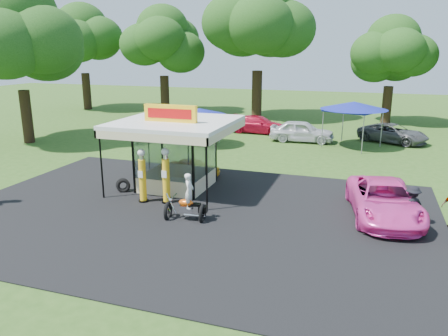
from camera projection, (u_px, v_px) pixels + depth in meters
The scene contains 21 objects.
ground at pixel (171, 231), 16.51m from camera, with size 120.00×120.00×0.00m, color #2D5019.
asphalt_apron at pixel (191, 212), 18.34m from camera, with size 20.00×14.00×0.04m, color black.
gas_station_kiosk at pixel (176, 153), 21.23m from camera, with size 5.40×5.40×4.18m.
gas_pump_left at pixel (142, 177), 19.33m from camera, with size 0.46×0.46×2.45m.
gas_pump_right at pixel (166, 177), 19.19m from camera, with size 0.47×0.47×2.54m.
motorcycle at pixel (188, 202), 17.35m from camera, with size 1.76×1.00×2.04m.
spare_tires at pixel (123, 185), 20.95m from camera, with size 0.85×0.69×0.68m.
kiosk_car at pixel (194, 167), 23.59m from camera, with size 1.13×2.82×0.96m, color yellow.
pink_sedan at pixel (384, 200), 17.67m from camera, with size 2.49×5.39×1.50m, color #FF45B8.
spectator_east_a at pixel (412, 206), 16.88m from camera, with size 1.03×0.59×1.59m, color black.
bg_car_a at pixel (174, 127), 34.94m from camera, with size 1.41×4.04×1.33m, color white.
bg_car_b at pixel (258, 125), 35.74m from camera, with size 1.96×4.82×1.40m, color red.
bg_car_c at pixel (302, 131), 32.31m from camera, with size 1.88×4.67×1.59m, color silver.
bg_car_d at pixel (393, 133), 32.05m from camera, with size 2.28×4.93×1.37m, color #515153.
tent_west at pixel (200, 112), 30.62m from camera, with size 3.80×3.80×2.66m.
tent_east at pixel (354, 106), 29.99m from camera, with size 4.56×4.56×3.19m.
oak_far_a at pixel (83, 44), 48.34m from camera, with size 9.60×9.60×11.38m.
oak_far_b at pixel (163, 46), 45.48m from camera, with size 9.15×9.15×10.92m.
oak_far_c at pixel (258, 31), 41.50m from camera, with size 11.16×11.16×13.15m.
oak_far_d at pixel (392, 57), 39.06m from camera, with size 7.94×7.94×9.45m.
oak_near at pixel (18, 43), 30.43m from camera, with size 9.82×9.82×11.31m.
Camera 1 is at (6.79, -13.87, 6.64)m, focal length 35.00 mm.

